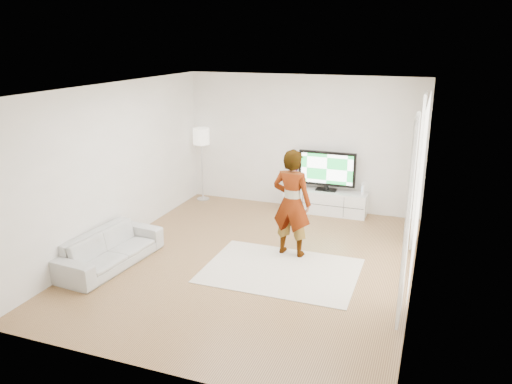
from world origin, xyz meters
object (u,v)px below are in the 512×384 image
(player, at_px, (292,203))
(media_console, at_px, (325,202))
(television, at_px, (327,169))
(floor_lamp, at_px, (201,140))
(rug, at_px, (281,271))
(sofa, at_px, (110,249))

(player, bearing_deg, media_console, -86.13)
(television, xyz_separation_m, floor_lamp, (-2.79, -0.09, 0.45))
(media_console, distance_m, television, 0.68)
(rug, bearing_deg, television, 89.04)
(media_console, xyz_separation_m, sofa, (-2.69, -3.66, 0.03))
(television, xyz_separation_m, rug, (-0.05, -2.97, -0.92))
(sofa, bearing_deg, media_console, -31.35)
(player, xyz_separation_m, floor_lamp, (-2.71, 2.21, 0.46))
(television, height_order, sofa, television)
(television, height_order, floor_lamp, floor_lamp)
(player, relative_size, sofa, 0.96)
(television, bearing_deg, rug, -90.96)
(rug, distance_m, player, 1.13)
(media_console, bearing_deg, television, 90.00)
(sofa, bearing_deg, rug, -69.82)
(player, bearing_deg, rug, 98.91)
(media_console, relative_size, television, 1.45)
(floor_lamp, bearing_deg, player, -39.19)
(media_console, distance_m, floor_lamp, 3.01)
(television, xyz_separation_m, sofa, (-2.69, -3.69, -0.65))
(television, relative_size, rug, 0.50)
(media_console, xyz_separation_m, floor_lamp, (-2.79, -0.06, 1.13))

